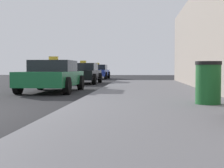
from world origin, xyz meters
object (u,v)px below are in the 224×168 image
Objects in this scene: trash_bin at (208,82)px; car_black at (83,73)px; car_green at (53,76)px; car_blue at (97,72)px.

car_black is (-5.11, 12.98, 0.02)m from trash_bin.
car_green and car_black have the same top height.
car_green is 1.03× the size of car_blue.
car_blue is at bearing 103.76° from trash_bin.
trash_bin is 22.59m from car_blue.
car_green is 7.37m from car_black.
trash_bin is at bearing 103.76° from car_blue.
car_green is (-5.05, 5.61, 0.02)m from trash_bin.
car_black reaches higher than trash_bin.
car_black is (-0.06, 7.37, 0.00)m from car_green.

